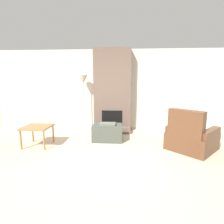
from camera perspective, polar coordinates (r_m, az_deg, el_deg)
ground_plane at (r=3.46m, az=-2.65°, el=-17.34°), size 24.00×24.00×0.00m
wall_back at (r=5.82m, az=0.23°, el=7.12°), size 7.84×0.06×2.60m
fireplace at (r=5.60m, az=0.10°, el=6.23°), size 1.17×0.63×2.60m
ottoman at (r=4.78m, az=-1.47°, el=-6.63°), size 0.79×0.55×0.48m
armchair at (r=4.49m, az=24.25°, el=-7.83°), size 1.34×1.34×0.98m
side_table at (r=4.71m, az=-23.19°, el=-5.02°), size 0.64×0.63×0.50m
floor_lamp_left at (r=5.60m, az=-9.41°, el=8.89°), size 0.30×0.30×1.78m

